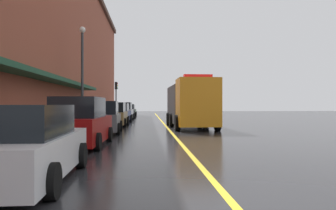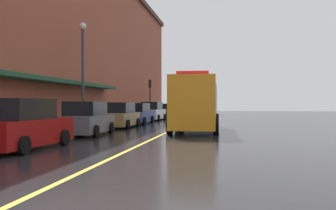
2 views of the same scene
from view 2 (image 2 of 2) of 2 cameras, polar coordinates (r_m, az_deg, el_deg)
name	(u,v)px [view 2 (image 2 of 2)]	position (r m, az deg, el deg)	size (l,w,h in m)	color
ground_plane	(183,125)	(30.09, 2.33, -3.04)	(112.00, 112.00, 0.00)	#232326
sidewalk_left	(109,123)	(31.44, -8.97, -2.76)	(2.40, 70.00, 0.15)	#9E9B93
lane_center_stripe	(183,125)	(30.09, 2.33, -3.03)	(0.16, 70.00, 0.01)	gold
brick_building_left	(42,33)	(33.13, -18.68, 10.32)	(9.67, 64.00, 15.04)	brown
parked_car_1	(22,126)	(15.02, -21.35, -2.98)	(2.15, 4.77, 1.91)	maroon
parked_car_2	(87,120)	(20.65, -12.33, -2.19)	(2.20, 4.46, 1.82)	#595B60
parked_car_3	(121,116)	(26.50, -7.24, -1.68)	(1.97, 4.46, 1.79)	#A5844C
parked_car_4	(137,114)	(31.58, -4.70, -1.40)	(2.19, 4.56, 1.75)	navy
parked_car_5	(153,112)	(37.56, -2.38, -1.05)	(2.10, 4.80, 1.88)	silver
parked_car_6	(163,111)	(43.04, -0.85, -0.99)	(2.17, 4.68, 1.70)	black
parked_car_7	(169,111)	(48.69, 0.22, -0.87)	(2.08, 4.49, 1.65)	#2D5133
utility_truck	(196,104)	(23.40, 4.32, 0.08)	(3.00, 8.72, 3.47)	orange
parking_meter_0	(117,112)	(30.73, -7.73, -1.00)	(0.14, 0.18, 1.33)	#4C4C51
parking_meter_1	(125,111)	(33.02, -6.51, -0.91)	(0.14, 0.18, 1.33)	#4C4C51
parking_meter_3	(109,112)	(28.71, -8.96, -1.08)	(0.14, 0.18, 1.33)	#4C4C51
street_lamp_left	(83,63)	(25.56, -12.88, 6.25)	(0.44, 0.44, 6.94)	#33383D
traffic_light_near	(150,91)	(42.83, -2.75, 2.16)	(0.38, 0.36, 4.30)	#232326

